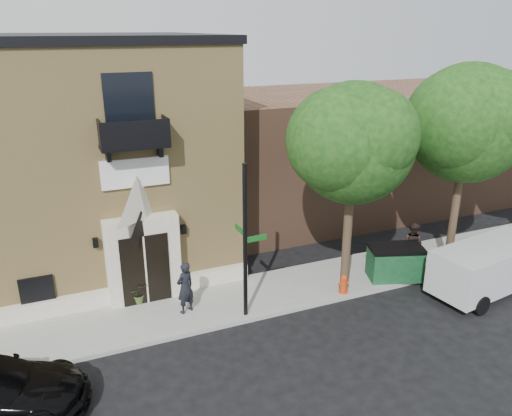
{
  "coord_description": "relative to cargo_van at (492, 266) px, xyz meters",
  "views": [
    {
      "loc": [
        -3.53,
        -13.66,
        9.54
      ],
      "look_at": [
        3.05,
        2.0,
        3.37
      ],
      "focal_mm": 35.0,
      "sensor_mm": 36.0,
      "label": 1
    }
  ],
  "objects": [
    {
      "name": "ground",
      "position": [
        -11.22,
        1.51,
        -1.08
      ],
      "size": [
        120.0,
        120.0,
        0.0
      ],
      "primitive_type": "plane",
      "color": "black",
      "rests_on": "ground"
    },
    {
      "name": "sidewalk",
      "position": [
        -10.22,
        3.01,
        -1.01
      ],
      "size": [
        42.0,
        3.0,
        0.15
      ],
      "primitive_type": "cube",
      "color": "gray",
      "rests_on": "ground"
    },
    {
      "name": "church",
      "position": [
        -14.2,
        9.46,
        3.55
      ],
      "size": [
        12.2,
        11.01,
        9.3
      ],
      "color": "tan",
      "rests_on": "ground"
    },
    {
      "name": "neighbour_building",
      "position": [
        0.78,
        10.51,
        2.12
      ],
      "size": [
        18.0,
        8.0,
        6.4
      ],
      "primitive_type": "cube",
      "color": "brown",
      "rests_on": "ground"
    },
    {
      "name": "street_tree_left",
      "position": [
        -5.19,
        1.86,
        4.78
      ],
      "size": [
        4.97,
        4.38,
        7.77
      ],
      "color": "#38281C",
      "rests_on": "sidewalk"
    },
    {
      "name": "street_tree_mid",
      "position": [
        -0.19,
        1.86,
        5.11
      ],
      "size": [
        5.21,
        4.64,
        8.25
      ],
      "color": "#38281C",
      "rests_on": "sidewalk"
    },
    {
      "name": "cargo_van",
      "position": [
        0.0,
        0.0,
        0.0
      ],
      "size": [
        4.98,
        2.56,
        1.94
      ],
      "rotation": [
        0.0,
        0.0,
        0.15
      ],
      "color": "silver",
      "rests_on": "ground"
    },
    {
      "name": "street_sign",
      "position": [
        -9.24,
        1.87,
        1.79
      ],
      "size": [
        0.86,
        0.86,
        5.41
      ],
      "rotation": [
        0.0,
        0.0,
        0.04
      ],
      "color": "black",
      "rests_on": "sidewalk"
    },
    {
      "name": "fire_hydrant",
      "position": [
        -5.32,
        1.82,
        -0.57
      ],
      "size": [
        0.42,
        0.34,
        0.74
      ],
      "color": "#BE3611",
      "rests_on": "sidewalk"
    },
    {
      "name": "dumpster",
      "position": [
        -2.83,
        2.07,
        -0.25
      ],
      "size": [
        2.33,
        1.77,
        1.35
      ],
      "rotation": [
        0.0,
        0.0,
        -0.32
      ],
      "color": "#103C1F",
      "rests_on": "sidewalk"
    },
    {
      "name": "planter",
      "position": [
        -12.51,
        4.09,
        -0.56
      ],
      "size": [
        0.74,
        0.67,
        0.75
      ],
      "primitive_type": "imported",
      "rotation": [
        0.0,
        0.0,
        0.13
      ],
      "color": "#435C26",
      "rests_on": "sidewalk"
    },
    {
      "name": "pedestrian_near",
      "position": [
        -11.11,
        2.82,
        0.01
      ],
      "size": [
        0.82,
        0.69,
        1.89
      ],
      "primitive_type": "imported",
      "rotation": [
        0.0,
        0.0,
        3.56
      ],
      "color": "black",
      "rests_on": "sidewalk"
    },
    {
      "name": "pedestrian_far",
      "position": [
        -1.44,
        2.77,
        0.0
      ],
      "size": [
        0.98,
        1.1,
        1.87
      ],
      "primitive_type": "imported",
      "rotation": [
        0.0,
        0.0,
        1.91
      ],
      "color": "black",
      "rests_on": "sidewalk"
    }
  ]
}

